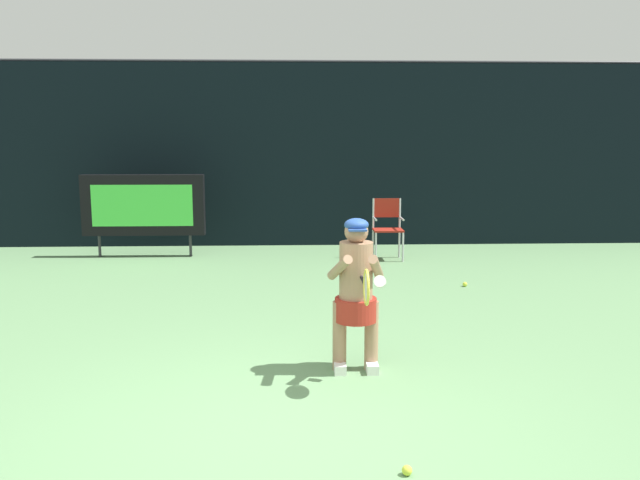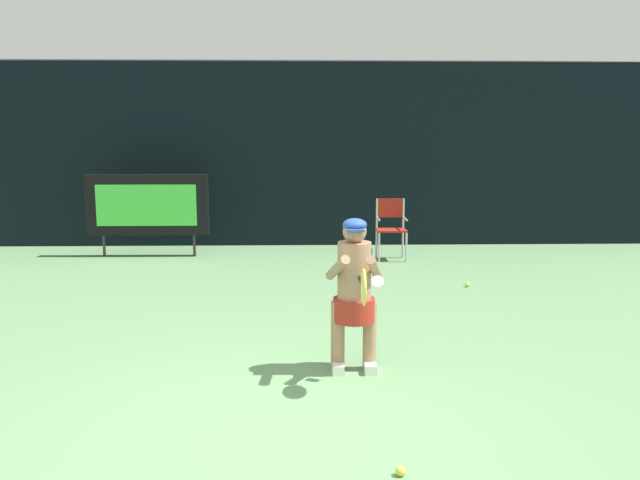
{
  "view_description": "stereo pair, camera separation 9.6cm",
  "coord_description": "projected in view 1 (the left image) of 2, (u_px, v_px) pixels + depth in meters",
  "views": [
    {
      "loc": [
        0.14,
        -4.51,
        2.18
      ],
      "look_at": [
        0.43,
        2.53,
        1.05
      ],
      "focal_mm": 36.4,
      "sensor_mm": 36.0,
      "label": 1
    },
    {
      "loc": [
        0.24,
        -4.52,
        2.18
      ],
      "look_at": [
        0.43,
        2.53,
        1.05
      ],
      "focal_mm": 36.4,
      "sensor_mm": 36.0,
      "label": 2
    }
  ],
  "objects": [
    {
      "name": "water_bottle",
      "position": [
        367.0,
        254.0,
        11.42
      ],
      "size": [
        0.07,
        0.07,
        0.27
      ],
      "color": "#27854A",
      "rests_on": "ground"
    },
    {
      "name": "tennis_ball_loose",
      "position": [
        465.0,
        284.0,
        9.51
      ],
      "size": [
        0.07,
        0.07,
        0.07
      ],
      "color": "#CCDB3D",
      "rests_on": "ground"
    },
    {
      "name": "backdrop_screen",
      "position": [
        286.0,
        155.0,
        12.89
      ],
      "size": [
        18.0,
        0.12,
        3.66
      ],
      "color": "black",
      "rests_on": "ground"
    },
    {
      "name": "tennis_player",
      "position": [
        356.0,
        289.0,
        6.0
      ],
      "size": [
        0.54,
        0.61,
        1.44
      ],
      "color": "white",
      "rests_on": "ground"
    },
    {
      "name": "umpire_chair",
      "position": [
        387.0,
        225.0,
        11.56
      ],
      "size": [
        0.52,
        0.44,
        1.08
      ],
      "color": "#B7B7BC",
      "rests_on": "ground"
    },
    {
      "name": "scoreboard",
      "position": [
        143.0,
        205.0,
        11.75
      ],
      "size": [
        2.2,
        0.21,
        1.5
      ],
      "color": "black",
      "rests_on": "ground"
    },
    {
      "name": "ground",
      "position": [
        276.0,
        447.0,
        4.61
      ],
      "size": [
        18.0,
        22.0,
        0.03
      ],
      "color": "#618B5C"
    },
    {
      "name": "tennis_racket",
      "position": [
        366.0,
        287.0,
        5.46
      ],
      "size": [
        0.03,
        0.6,
        0.31
      ],
      "rotation": [
        0.0,
        0.0,
        0.26
      ],
      "color": "black"
    },
    {
      "name": "tennis_ball_spare",
      "position": [
        407.0,
        470.0,
        4.21
      ],
      "size": [
        0.07,
        0.07,
        0.07
      ],
      "color": "#CCDB3D",
      "rests_on": "ground"
    }
  ]
}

